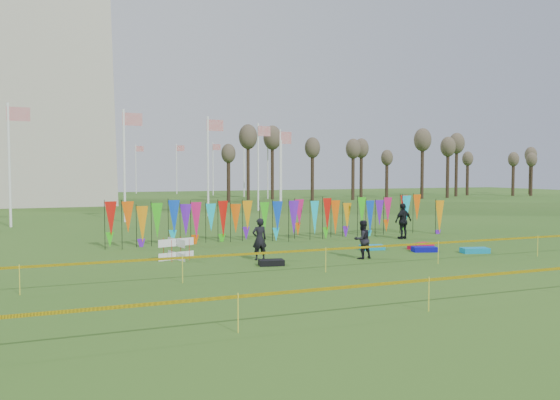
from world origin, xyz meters
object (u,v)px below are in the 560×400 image
object	(u,v)px
person_right	(403,221)
kite_bag_red	(421,246)
person_left	(259,239)
box_kite	(176,249)
kite_bag_blue	(424,249)
kite_bag_turquoise	(372,247)
kite_bag_teal	(475,250)
kite_bag_black	(271,263)
person_mid	(362,240)

from	to	relation	value
person_right	kite_bag_red	world-z (taller)	person_right
person_left	kite_bag_red	bearing A→B (deg)	-179.59
box_kite	kite_bag_blue	xyz separation A→B (m)	(10.80, -1.79, -0.33)
box_kite	kite_bag_turquoise	size ratio (longest dim) A/B	0.81
box_kite	kite_bag_teal	bearing A→B (deg)	-12.98
person_left	kite_bag_black	size ratio (longest dim) A/B	1.79
person_left	person_mid	bearing A→B (deg)	161.19
kite_bag_red	kite_bag_black	world-z (taller)	kite_bag_red
person_left	kite_bag_turquoise	distance (m)	5.89
kite_bag_blue	kite_bag_teal	world-z (taller)	kite_bag_teal
person_left	kite_bag_blue	size ratio (longest dim) A/B	1.61
box_kite	kite_bag_teal	xyz separation A→B (m)	(12.65, -2.92, -0.33)
person_right	kite_bag_red	xyz separation A→B (m)	(-1.35, -3.43, -0.83)
person_mid	box_kite	bearing A→B (deg)	-25.87
kite_bag_black	person_left	bearing A→B (deg)	89.91
kite_bag_turquoise	kite_bag_blue	distance (m)	2.33
person_mid	kite_bag_black	size ratio (longest dim) A/B	1.67
kite_bag_red	kite_bag_teal	xyz separation A→B (m)	(1.43, -1.97, -0.01)
kite_bag_blue	kite_bag_black	size ratio (longest dim) A/B	1.11
person_mid	kite_bag_black	distance (m)	4.12
person_right	kite_bag_teal	world-z (taller)	person_right
box_kite	kite_bag_red	xyz separation A→B (m)	(11.23, -0.95, -0.32)
kite_bag_turquoise	kite_bag_black	xyz separation A→B (m)	(-5.78, -2.22, 0.00)
kite_bag_turquoise	kite_bag_black	distance (m)	6.19
person_left	kite_bag_teal	distance (m)	9.68
kite_bag_teal	kite_bag_blue	bearing A→B (deg)	148.66
box_kite	person_mid	bearing A→B (deg)	-19.10
box_kite	person_mid	xyz separation A→B (m)	(7.20, -2.49, 0.35)
person_left	kite_bag_red	world-z (taller)	person_left
kite_bag_black	kite_bag_turquoise	bearing A→B (deg)	20.99
person_right	box_kite	bearing A→B (deg)	0.19
person_right	kite_bag_red	size ratio (longest dim) A/B	1.43
box_kite	person_right	distance (m)	12.82
person_mid	kite_bag_turquoise	bearing A→B (deg)	-136.31
person_right	kite_bag_red	bearing A→B (deg)	57.58
person_right	kite_bag_turquoise	size ratio (longest dim) A/B	1.75
box_kite	kite_bag_blue	size ratio (longest dim) A/B	0.83
person_mid	person_right	xyz separation A→B (m)	(5.37, 4.98, 0.16)
person_left	kite_bag_blue	world-z (taller)	person_left
person_left	kite_bag_blue	xyz separation A→B (m)	(7.65, -0.54, -0.74)
kite_bag_black	box_kite	bearing A→B (deg)	140.19
kite_bag_blue	person_left	bearing A→B (deg)	175.99
person_mid	kite_bag_red	bearing A→B (deg)	-165.72
person_right	kite_bag_blue	xyz separation A→B (m)	(-1.77, -4.27, -0.84)
box_kite	kite_bag_black	xyz separation A→B (m)	(3.15, -2.62, -0.33)
person_left	person_mid	distance (m)	4.24
person_mid	kite_bag_turquoise	size ratio (longest dim) A/B	1.46
box_kite	kite_bag_turquoise	bearing A→B (deg)	-2.61
person_left	person_mid	size ratio (longest dim) A/B	1.07
kite_bag_turquoise	kite_bag_red	world-z (taller)	kite_bag_red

